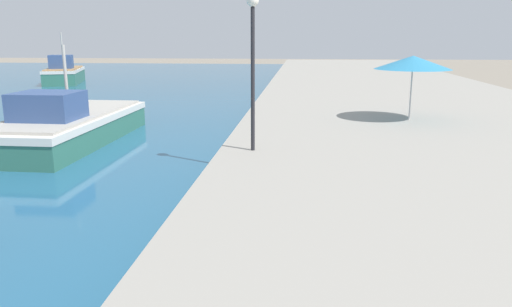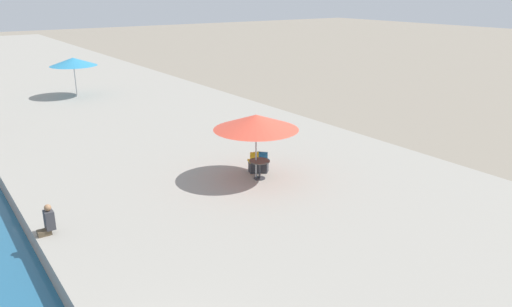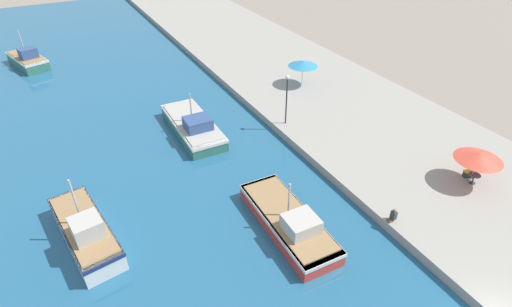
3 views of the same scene
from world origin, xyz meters
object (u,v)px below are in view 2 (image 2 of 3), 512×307
Objects in this scene: cafe_umbrella_pink at (256,122)px; cafe_table at (260,166)px; cafe_chair_left at (263,165)px; person_at_quay at (48,221)px; cafe_umbrella_white at (73,62)px; cafe_chair_right at (254,165)px.

cafe_umbrella_pink is 1.72m from cafe_table.
cafe_chair_left is 8.36m from person_at_quay.
cafe_table is at bearing 1.14° from person_at_quay.
cafe_umbrella_white is at bearing 72.03° from person_at_quay.
cafe_chair_left and cafe_chair_right have the same top height.
cafe_umbrella_white is at bearing 93.58° from cafe_umbrella_pink.
cafe_umbrella_pink is 3.43× the size of person_at_quay.
cafe_chair_right is (0.21, 0.69, -0.21)m from cafe_table.
cafe_chair_right is (-0.33, 0.21, 0.00)m from cafe_chair_left.
cafe_umbrella_white is 3.40× the size of cafe_chair_right.
cafe_umbrella_pink is 7.95m from person_at_quay.
cafe_chair_left is at bearing 4.40° from person_at_quay.
cafe_umbrella_pink is at bearing 116.74° from cafe_table.
cafe_table is at bearing -63.26° from cafe_umbrella_pink.
person_at_quay reaches higher than cafe_chair_left.
cafe_chair_left is at bearing 42.33° from cafe_table.
cafe_umbrella_white reaches higher than cafe_umbrella_pink.
person_at_quay is (-7.80, -0.16, -0.12)m from cafe_table.
person_at_quay is at bearing -177.84° from cafe_umbrella_pink.
cafe_table is (0.07, -0.14, -1.71)m from cafe_umbrella_pink.
cafe_umbrella_pink is 2.02m from cafe_chair_right.
cafe_chair_right is at bearing 63.68° from cafe_umbrella_pink.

